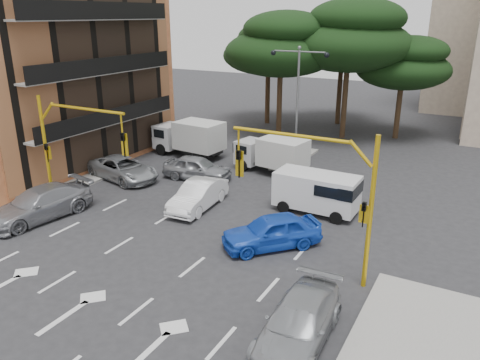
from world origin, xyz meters
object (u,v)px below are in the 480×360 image
Objects in this scene: car_blue_compact at (272,231)px; car_silver_wagon at (40,204)px; signal_mast_left at (68,140)px; box_truck_a at (189,138)px; car_silver_cross_b at (197,168)px; car_silver_cross_a at (123,168)px; box_truck_b at (271,155)px; van_white at (316,193)px; car_white_hatch at (198,195)px; signal_mast_right at (325,184)px; street_lamp_center at (298,84)px; car_silver_parked at (299,323)px.

car_blue_compact is 0.82× the size of car_silver_wagon.
signal_mast_left reaches higher than box_truck_a.
car_silver_cross_b is (2.91, 7.27, -3.14)m from signal_mast_left.
car_silver_cross_b is at bearing -135.32° from box_truck_a.
car_silver_cross_a is 6.33m from box_truck_a.
car_silver_wagon is 1.25× the size of car_silver_cross_b.
box_truck_b reaches higher than car_silver_cross_b.
car_blue_compact is 4.72m from van_white.
car_white_hatch is 9.92m from box_truck_a.
signal_mast_left is 11.41m from car_blue_compact.
signal_mast_right is at bearing -124.10° from box_truck_a.
street_lamp_center is at bearing 115.91° from signal_mast_right.
car_silver_wagon reaches higher than car_blue_compact.
car_silver_wagon is at bearing -123.19° from car_blue_compact.
signal_mast_left is at bearing 72.51° from car_silver_wagon.
box_truck_a reaches higher than car_blue_compact.
car_silver_cross_a is at bearing -85.16° from van_white.
signal_mast_right is 1.00× the size of signal_mast_left.
car_white_hatch is 11.67m from car_silver_parked.
car_silver_cross_b is (3.70, 8.88, -0.05)m from car_silver_wagon.
box_truck_a is at bearing 94.26° from box_truck_b.
car_silver_parked is at bearing -79.33° from signal_mast_right.
street_lamp_center reaches higher than box_truck_b.
van_white is at bearing -106.83° from car_silver_cross_b.
box_truck_a is 6.93m from box_truck_b.
signal_mast_right is 1.10× the size of car_silver_wagon.
box_truck_a reaches higher than box_truck_b.
signal_mast_right is at bearing 97.71° from car_silver_parked.
car_silver_cross_b is at bearing -49.56° from car_silver_cross_a.
car_blue_compact is at bearing 155.55° from signal_mast_right.
street_lamp_center is 5.37m from box_truck_b.
box_truck_a is at bearing 97.19° from car_silver_wagon.
car_white_hatch is at bearing -178.14° from box_truck_b.
car_silver_wagon is 1.00× the size of box_truck_a.
signal_mast_left reaches higher than car_silver_cross_b.
signal_mast_right reaches higher than car_silver_wagon.
car_silver_parked is at bearing -142.67° from car_silver_cross_b.
signal_mast_right is 13.16m from box_truck_b.
car_silver_cross_b is at bearing 145.81° from signal_mast_right.
signal_mast_left reaches higher than car_silver_wagon.
street_lamp_center is 8.77m from box_truck_a.
car_silver_cross_a is (-14.80, 5.01, -3.18)m from signal_mast_right.
car_silver_parked is at bearing 17.71° from van_white.
box_truck_b is at bearing -96.14° from street_lamp_center.
car_silver_wagon is 1.11× the size of box_truck_b.
car_blue_compact is 0.88× the size of car_silver_cross_a.
box_truck_b is (-4.85, 4.79, 0.13)m from van_white.
signal_mast_left is 11.56m from box_truck_a.
signal_mast_left is at bearing 150.52° from car_silver_cross_b.
car_white_hatch is at bearing 136.36° from car_silver_parked.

